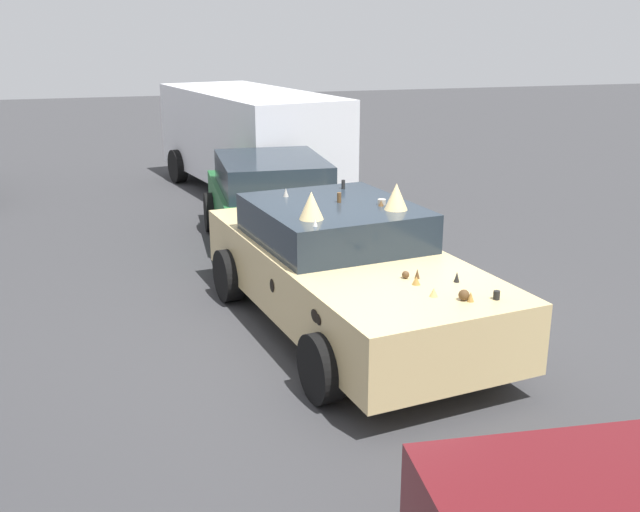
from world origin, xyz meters
TOP-DOWN VIEW (x-y plane):
  - ground_plane at (0.00, 0.00)m, footprint 60.00×60.00m
  - art_car_decorated at (0.06, 0.01)m, footprint 4.78×2.55m
  - parked_van_row_back_center at (7.45, -0.37)m, footprint 5.67×3.10m
  - parked_sedan_near_left at (3.32, 0.05)m, footprint 4.25×2.14m

SIDE VIEW (x-z plane):
  - ground_plane at x=0.00m, z-range 0.00..0.00m
  - parked_sedan_near_left at x=3.32m, z-range 0.02..1.40m
  - art_car_decorated at x=0.06m, z-range -0.13..1.56m
  - parked_van_row_back_center at x=7.45m, z-range 0.13..2.19m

